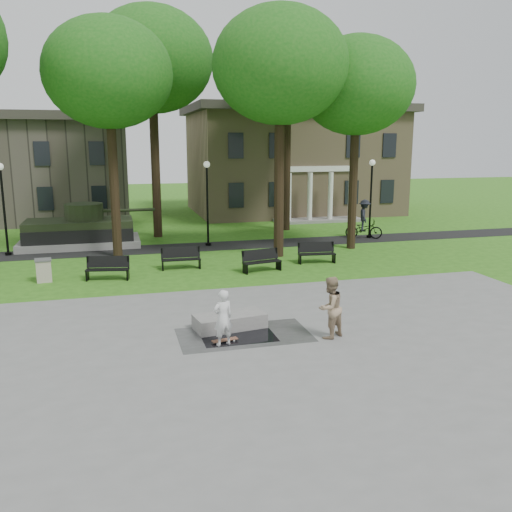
# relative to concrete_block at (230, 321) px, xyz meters

# --- Properties ---
(ground) EXTENTS (120.00, 120.00, 0.00)m
(ground) POSITION_rel_concrete_block_xyz_m (1.25, 1.66, -0.24)
(ground) COLOR #2D6217
(ground) RESTS_ON ground
(plaza) EXTENTS (22.00, 16.00, 0.02)m
(plaza) POSITION_rel_concrete_block_xyz_m (1.25, -3.34, -0.23)
(plaza) COLOR gray
(plaza) RESTS_ON ground
(footpath) EXTENTS (44.00, 2.60, 0.01)m
(footpath) POSITION_rel_concrete_block_xyz_m (1.25, 13.66, -0.24)
(footpath) COLOR black
(footpath) RESTS_ON ground
(building_right) EXTENTS (17.00, 12.00, 8.60)m
(building_right) POSITION_rel_concrete_block_xyz_m (11.25, 27.66, 4.10)
(building_right) COLOR #9E8460
(building_right) RESTS_ON ground
(building_left) EXTENTS (15.00, 10.00, 7.20)m
(building_left) POSITION_rel_concrete_block_xyz_m (-9.75, 28.16, 3.35)
(building_left) COLOR #4C443D
(building_left) RESTS_ON ground
(tree_1) EXTENTS (6.20, 6.20, 11.63)m
(tree_1) POSITION_rel_concrete_block_xyz_m (-3.25, 12.16, 8.71)
(tree_1) COLOR black
(tree_1) RESTS_ON ground
(tree_2) EXTENTS (6.60, 6.60, 12.16)m
(tree_2) POSITION_rel_concrete_block_xyz_m (4.75, 10.16, 9.07)
(tree_2) COLOR black
(tree_2) RESTS_ON ground
(tree_3) EXTENTS (6.00, 6.00, 11.19)m
(tree_3) POSITION_rel_concrete_block_xyz_m (9.25, 11.16, 8.35)
(tree_3) COLOR black
(tree_3) RESTS_ON ground
(tree_4) EXTENTS (7.20, 7.20, 13.50)m
(tree_4) POSITION_rel_concrete_block_xyz_m (-0.75, 17.66, 10.15)
(tree_4) COLOR black
(tree_4) RESTS_ON ground
(tree_5) EXTENTS (6.40, 6.40, 12.44)m
(tree_5) POSITION_rel_concrete_block_xyz_m (7.75, 18.16, 9.42)
(tree_5) COLOR black
(tree_5) RESTS_ON ground
(lamp_left) EXTENTS (0.36, 0.36, 4.73)m
(lamp_left) POSITION_rel_concrete_block_xyz_m (-8.75, 13.96, 2.55)
(lamp_left) COLOR black
(lamp_left) RESTS_ON ground
(lamp_mid) EXTENTS (0.36, 0.36, 4.73)m
(lamp_mid) POSITION_rel_concrete_block_xyz_m (1.75, 13.96, 2.55)
(lamp_mid) COLOR black
(lamp_mid) RESTS_ON ground
(lamp_right) EXTENTS (0.36, 0.36, 4.73)m
(lamp_right) POSITION_rel_concrete_block_xyz_m (11.75, 13.96, 2.55)
(lamp_right) COLOR black
(lamp_right) RESTS_ON ground
(tank_monument) EXTENTS (7.45, 3.40, 2.40)m
(tank_monument) POSITION_rel_concrete_block_xyz_m (-5.20, 15.66, 0.61)
(tank_monument) COLOR gray
(tank_monument) RESTS_ON ground
(puddle) EXTENTS (2.20, 1.20, 0.00)m
(puddle) POSITION_rel_concrete_block_xyz_m (0.09, -0.94, -0.22)
(puddle) COLOR black
(puddle) RESTS_ON plaza
(concrete_block) EXTENTS (2.33, 1.34, 0.45)m
(concrete_block) POSITION_rel_concrete_block_xyz_m (0.00, 0.00, 0.00)
(concrete_block) COLOR gray
(concrete_block) RESTS_ON plaza
(skateboard) EXTENTS (0.80, 0.34, 0.07)m
(skateboard) POSITION_rel_concrete_block_xyz_m (-0.40, -1.16, -0.19)
(skateboard) COLOR brown
(skateboard) RESTS_ON plaza
(skateboarder) EXTENTS (0.69, 0.54, 1.65)m
(skateboarder) POSITION_rel_concrete_block_xyz_m (-0.50, -1.40, 0.60)
(skateboarder) COLOR silver
(skateboarder) RESTS_ON plaza
(friend_watching) EXTENTS (1.14, 1.05, 1.87)m
(friend_watching) POSITION_rel_concrete_block_xyz_m (2.71, -1.58, 0.71)
(friend_watching) COLOR #9F8566
(friend_watching) RESTS_ON plaza
(cyclist) EXTENTS (2.33, 1.56, 2.37)m
(cyclist) POSITION_rel_concrete_block_xyz_m (11.29, 13.78, 0.72)
(cyclist) COLOR black
(cyclist) RESTS_ON ground
(park_bench_0) EXTENTS (1.85, 0.85, 1.00)m
(park_bench_0) POSITION_rel_concrete_block_xyz_m (-3.73, 7.42, 0.28)
(park_bench_0) COLOR black
(park_bench_0) RESTS_ON ground
(park_bench_1) EXTENTS (1.81, 0.57, 1.00)m
(park_bench_1) POSITION_rel_concrete_block_xyz_m (-0.45, 8.64, 0.28)
(park_bench_1) COLOR black
(park_bench_1) RESTS_ON ground
(park_bench_2) EXTENTS (1.85, 0.88, 1.00)m
(park_bench_2) POSITION_rel_concrete_block_xyz_m (3.03, 7.18, 0.28)
(park_bench_2) COLOR black
(park_bench_2) RESTS_ON ground
(park_bench_3) EXTENTS (1.84, 0.70, 1.00)m
(park_bench_3) POSITION_rel_concrete_block_xyz_m (6.06, 8.21, 0.28)
(park_bench_3) COLOR black
(park_bench_3) RESTS_ON ground
(trash_bin) EXTENTS (0.74, 0.74, 0.96)m
(trash_bin) POSITION_rel_concrete_block_xyz_m (-6.32, 7.77, 0.24)
(trash_bin) COLOR #BDAC9C
(trash_bin) RESTS_ON ground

